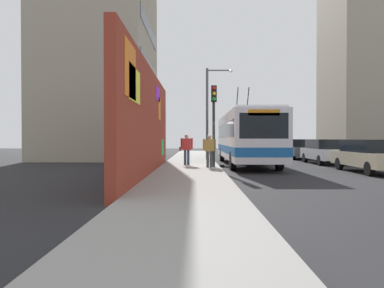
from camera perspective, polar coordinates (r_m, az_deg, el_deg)
The scene contains 15 objects.
ground_plane at distance 19.64m, azimuth 4.36°, elevation -3.89°, with size 80.00×80.00×0.00m, color #232326.
sidewalk_slab at distance 19.59m, azimuth -0.33°, elevation -3.68°, with size 48.00×3.20×0.15m, color gray.
graffiti_wall at distance 15.77m, azimuth -6.92°, elevation 3.43°, with size 14.21×0.32×4.65m.
building_far_left at distance 31.79m, azimuth -14.15°, elevation 11.88°, with size 11.87×8.03×15.44m.
building_far_right at distance 42.10m, azimuth 27.09°, elevation 13.28°, with size 8.10×9.03×21.50m.
city_bus at distance 22.16m, azimuth 8.60°, elevation 1.23°, with size 11.61×2.66×4.96m.
parked_car_champagne at distance 19.03m, azimuth 26.42°, elevation -1.61°, with size 4.89×1.75×1.58m.
parked_car_silver at distance 24.48m, azimuth 20.38°, elevation -1.05°, with size 4.51×1.79×1.58m.
parked_car_dark_gray at distance 29.93m, azimuth 16.65°, elevation -0.69°, with size 4.57×1.91×1.58m.
parked_car_navy at distance 35.89m, azimuth 13.92°, elevation -0.43°, with size 4.58×1.87×1.58m.
pedestrian_midblock at distance 19.88m, azimuth -0.88°, elevation -0.47°, with size 0.23×0.76×1.72m.
pedestrian_at_curb at distance 18.36m, azimuth 2.79°, elevation -0.68°, with size 0.22×0.67×1.67m.
traffic_light at distance 18.52m, azimuth 3.51°, elevation 5.10°, with size 0.49×0.28×4.23m.
street_lamp at distance 25.98m, azimuth 2.94°, elevation 5.98°, with size 0.44×1.95×6.57m.
curbside_puddle at distance 21.06m, azimuth 5.74°, elevation -3.57°, with size 2.18×2.18×0.00m, color black.
Camera 1 is at (-19.53, 1.30, 1.62)m, focal length 33.36 mm.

